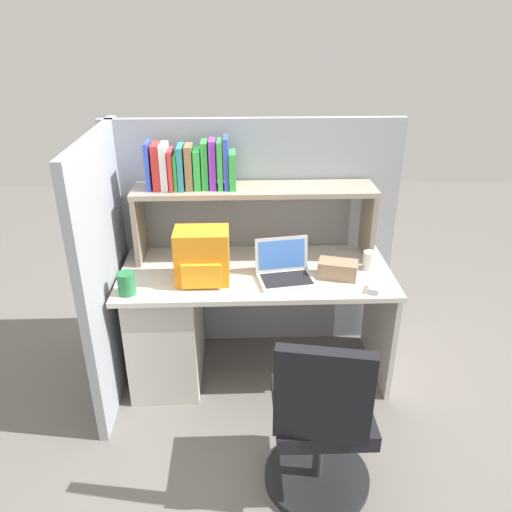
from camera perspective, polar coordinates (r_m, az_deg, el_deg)
ground_plane at (r=3.37m, az=-0.03°, el=-12.73°), size 8.00×8.00×0.00m
desk at (r=3.15m, az=-7.18°, el=-7.04°), size 1.60×0.70×0.73m
cubicle_partition_rear at (r=3.30m, az=-0.28°, el=2.07°), size 1.84×0.05×1.55m
cubicle_partition_left at (r=3.00m, az=-16.43°, el=-1.55°), size 0.05×1.06×1.55m
overhead_hutch at (r=3.02m, az=-0.18°, el=6.04°), size 1.44×0.28×0.45m
reference_books_on_shelf at (r=2.96m, az=-7.42°, el=10.05°), size 0.51×0.18×0.30m
laptop at (r=2.87m, az=3.25°, el=-1.62°), size 0.35×0.29×0.22m
backpack at (r=2.81m, az=-6.14°, el=-0.11°), size 0.30×0.22×0.31m
computer_mouse at (r=2.83m, az=13.35°, el=-3.57°), size 0.10×0.12×0.03m
paper_cup at (r=3.04m, az=12.75°, el=-0.52°), size 0.08×0.08×0.11m
tissue_box at (r=2.92m, az=9.26°, el=-1.50°), size 0.24×0.18×0.10m
snack_canister at (r=2.79m, az=-14.50°, el=-3.04°), size 0.10×0.10×0.13m
office_chair at (r=2.44m, az=7.31°, el=-18.82°), size 0.52×0.52×0.93m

